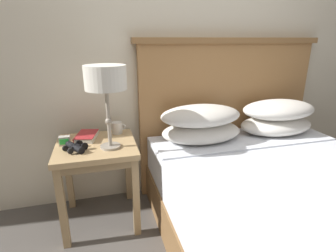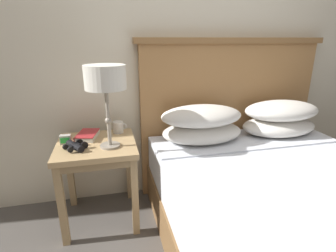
% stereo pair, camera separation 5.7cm
% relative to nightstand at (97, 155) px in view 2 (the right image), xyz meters
% --- Properties ---
extents(wall_back, '(8.00, 0.06, 2.60)m').
position_rel_nightstand_xyz_m(wall_back, '(0.62, 0.33, 0.79)').
color(wall_back, beige).
rests_on(wall_back, ground_plane).
extents(nightstand, '(0.52, 0.51, 0.60)m').
position_rel_nightstand_xyz_m(nightstand, '(0.00, 0.00, 0.00)').
color(nightstand, tan).
rests_on(nightstand, ground_plane).
extents(bed, '(1.56, 2.04, 1.27)m').
position_rel_nightstand_xyz_m(bed, '(1.08, -0.62, -0.19)').
color(bed, brown).
rests_on(bed, ground_plane).
extents(table_lamp, '(0.25, 0.25, 0.52)m').
position_rel_nightstand_xyz_m(table_lamp, '(0.09, -0.08, 0.52)').
color(table_lamp, gray).
rests_on(table_lamp, nightstand).
extents(book_on_nightstand, '(0.17, 0.23, 0.04)m').
position_rel_nightstand_xyz_m(book_on_nightstand, '(-0.06, 0.11, 0.11)').
color(book_on_nightstand, silver).
rests_on(book_on_nightstand, nightstand).
extents(binoculars_pair, '(0.16, 0.16, 0.05)m').
position_rel_nightstand_xyz_m(binoculars_pair, '(-0.12, -0.08, 0.11)').
color(binoculars_pair, black).
rests_on(binoculars_pair, nightstand).
extents(coffee_mug, '(0.10, 0.08, 0.08)m').
position_rel_nightstand_xyz_m(coffee_mug, '(0.16, 0.18, 0.13)').
color(coffee_mug, silver).
rests_on(coffee_mug, nightstand).
extents(alarm_clock, '(0.07, 0.05, 0.06)m').
position_rel_nightstand_xyz_m(alarm_clock, '(-0.20, 0.03, 0.12)').
color(alarm_clock, '#B7B2A8').
rests_on(alarm_clock, nightstand).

